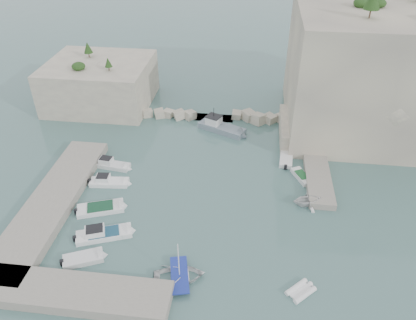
# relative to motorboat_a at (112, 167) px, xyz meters

# --- Properties ---
(ground) EXTENTS (400.00, 400.00, 0.00)m
(ground) POSITION_rel_motorboat_a_xyz_m (12.71, -7.21, 0.00)
(ground) COLOR #4A6F6C
(ground) RESTS_ON ground
(cliff_east) EXTENTS (26.00, 22.00, 17.00)m
(cliff_east) POSITION_rel_motorboat_a_xyz_m (35.71, 15.79, 8.50)
(cliff_east) COLOR beige
(cliff_east) RESTS_ON ground
(cliff_terrace) EXTENTS (8.00, 10.00, 2.50)m
(cliff_terrace) POSITION_rel_motorboat_a_xyz_m (25.71, 10.79, 1.25)
(cliff_terrace) COLOR beige
(cliff_terrace) RESTS_ON ground
(outcrop_west) EXTENTS (16.00, 14.00, 7.00)m
(outcrop_west) POSITION_rel_motorboat_a_xyz_m (-7.29, 17.79, 3.50)
(outcrop_west) COLOR beige
(outcrop_west) RESTS_ON ground
(quay_west) EXTENTS (5.00, 24.00, 1.10)m
(quay_west) POSITION_rel_motorboat_a_xyz_m (-4.29, -8.21, 0.55)
(quay_west) COLOR #9E9689
(quay_west) RESTS_ON ground
(quay_south) EXTENTS (18.00, 4.00, 1.10)m
(quay_south) POSITION_rel_motorboat_a_xyz_m (2.71, -19.71, 0.55)
(quay_south) COLOR #9E9689
(quay_south) RESTS_ON ground
(ledge_east) EXTENTS (3.00, 16.00, 0.80)m
(ledge_east) POSITION_rel_motorboat_a_xyz_m (26.21, 2.79, 0.40)
(ledge_east) COLOR #9E9689
(ledge_east) RESTS_ON ground
(breakwater) EXTENTS (28.00, 3.00, 1.40)m
(breakwater) POSITION_rel_motorboat_a_xyz_m (11.71, 14.79, 0.70)
(breakwater) COLOR beige
(breakwater) RESTS_ON ground
(motorboat_a) EXTENTS (5.36, 2.20, 1.40)m
(motorboat_a) POSITION_rel_motorboat_a_xyz_m (0.00, 0.00, 0.00)
(motorboat_a) COLOR silver
(motorboat_a) RESTS_ON ground
(motorboat_b) EXTENTS (5.22, 2.11, 1.40)m
(motorboat_b) POSITION_rel_motorboat_a_xyz_m (0.85, -3.55, 0.00)
(motorboat_b) COLOR white
(motorboat_b) RESTS_ON ground
(motorboat_c) EXTENTS (5.98, 3.83, 0.70)m
(motorboat_c) POSITION_rel_motorboat_a_xyz_m (1.40, -8.27, 0.00)
(motorboat_c) COLOR white
(motorboat_c) RESTS_ON ground
(motorboat_d) EXTENTS (6.49, 3.92, 1.40)m
(motorboat_d) POSITION_rel_motorboat_a_xyz_m (3.15, -12.14, 0.00)
(motorboat_d) COLOR white
(motorboat_d) RESTS_ON ground
(motorboat_e) EXTENTS (4.52, 3.26, 0.70)m
(motorboat_e) POSITION_rel_motorboat_a_xyz_m (2.22, -15.56, 0.00)
(motorboat_e) COLOR silver
(motorboat_e) RESTS_ON ground
(rowboat) EXTENTS (5.47, 4.46, 1.00)m
(rowboat) POSITION_rel_motorboat_a_xyz_m (11.94, -16.53, 0.00)
(rowboat) COLOR silver
(rowboat) RESTS_ON ground
(inflatable_dinghy) EXTENTS (2.99, 2.94, 0.44)m
(inflatable_dinghy) POSITION_rel_motorboat_a_xyz_m (23.03, -16.74, 0.00)
(inflatable_dinghy) COLOR white
(inflatable_dinghy) RESTS_ON ground
(tender_east_a) EXTENTS (4.20, 3.89, 1.82)m
(tender_east_a) POSITION_rel_motorboat_a_xyz_m (24.50, -4.47, 0.00)
(tender_east_a) COLOR white
(tender_east_a) RESTS_ON ground
(tender_east_b) EXTENTS (2.87, 4.03, 0.70)m
(tender_east_b) POSITION_rel_motorboat_a_xyz_m (24.24, 0.56, 0.00)
(tender_east_b) COLOR white
(tender_east_b) RESTS_ON ground
(tender_east_c) EXTENTS (2.01, 5.13, 0.70)m
(tender_east_c) POSITION_rel_motorboat_a_xyz_m (22.49, 4.58, 0.00)
(tender_east_c) COLOR white
(tender_east_c) RESTS_ON ground
(tender_east_d) EXTENTS (4.24, 1.86, 1.60)m
(tender_east_d) POSITION_rel_motorboat_a_xyz_m (24.19, 8.28, 0.00)
(tender_east_d) COLOR silver
(tender_east_d) RESTS_ON ground
(work_boat) EXTENTS (7.98, 5.28, 2.20)m
(work_boat) POSITION_rel_motorboat_a_xyz_m (13.26, 10.93, 0.00)
(work_boat) COLOR slate
(work_boat) RESTS_ON ground
(rowboat_mast) EXTENTS (0.10, 0.10, 4.20)m
(rowboat_mast) POSITION_rel_motorboat_a_xyz_m (11.94, -16.53, 2.60)
(rowboat_mast) COLOR white
(rowboat_mast) RESTS_ON rowboat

